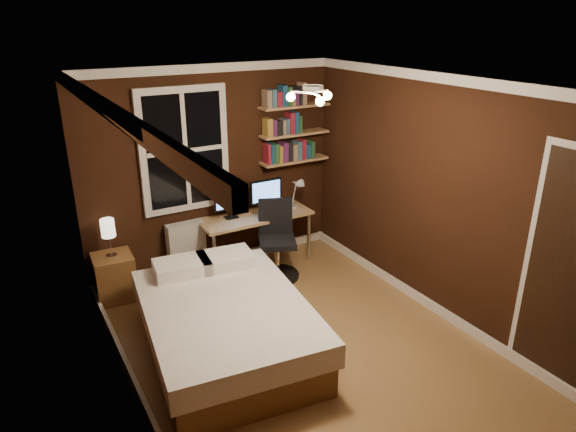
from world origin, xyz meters
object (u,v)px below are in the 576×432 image
radiator (187,249)px  monitor_left (230,202)px  bedside_lamp (109,238)px  monitor_right (266,195)px  bed (226,325)px  desk (255,220)px  office_chair (277,249)px  nightstand (115,277)px  desk_lamp (297,193)px

radiator → monitor_left: (0.56, -0.10, 0.54)m
bedside_lamp → monitor_left: 1.47m
monitor_right → radiator: bearing=174.8°
bed → desk: size_ratio=1.50×
radiator → office_chair: bearing=-31.5°
bed → monitor_left: monitor_left is taller
nightstand → desk: (1.76, -0.04, 0.35)m
bedside_lamp → desk: bedside_lamp is taller
bed → monitor_left: (0.79, 1.58, 0.60)m
nightstand → monitor_right: 2.05m
monitor_left → bed: bearing=-116.5°
desk → desk_lamp: size_ratio=3.24×
desk → monitor_left: bearing=166.5°
nightstand → bedside_lamp: 0.48m
bed → office_chair: 1.60m
bed → desk: (1.08, 1.50, 0.33)m
bedside_lamp → office_chair: 1.93m
desk_lamp → office_chair: bearing=-146.0°
bedside_lamp → desk: size_ratio=0.30×
bedside_lamp → monitor_right: 1.96m
radiator → desk: bearing=-11.0°
bed → radiator: bearing=89.5°
desk → office_chair: size_ratio=1.49×
bed → desk_lamp: (1.65, 1.42, 0.61)m
nightstand → radiator: bearing=11.3°
bed → monitor_right: (1.27, 1.58, 0.60)m
desk → monitor_left: 0.41m
monitor_left → office_chair: 0.80m
bedside_lamp → monitor_right: bearing=1.0°
bed → desk: bearing=61.3°
radiator → bedside_lamp: bearing=-171.8°
nightstand → office_chair: office_chair is taller
radiator → monitor_left: size_ratio=1.59×
desk → monitor_left: size_ratio=3.32×
bed → bedside_lamp: size_ratio=4.92×
monitor_right → office_chair: monitor_right is taller
monitor_right → office_chair: bearing=-103.2°
desk → office_chair: (0.08, -0.41, -0.26)m
nightstand → monitor_right: size_ratio=1.23×
desk → desk_lamp: (0.56, -0.08, 0.28)m
desk → office_chair: office_chair is taller
nightstand → desk: 1.80m
bed → monitor_right: size_ratio=4.97×
monitor_right → desk_lamp: (0.37, -0.15, 0.01)m
radiator → bed: bearing=-97.6°
monitor_left → monitor_right: same height
nightstand → monitor_right: bearing=4.1°
bedside_lamp → desk: (1.76, -0.04, -0.13)m
desk_lamp → office_chair: desk_lamp is taller
bedside_lamp → office_chair: (1.84, -0.44, -0.39)m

